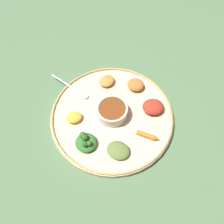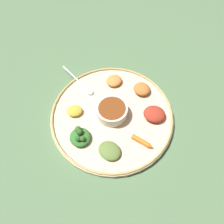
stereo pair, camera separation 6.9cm
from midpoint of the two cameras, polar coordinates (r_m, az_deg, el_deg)
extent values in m
plane|color=#4C6B47|center=(0.71, 2.74, -1.59)|extent=(2.40, 2.40, 0.00)
cylinder|color=#C6B293|center=(0.71, 2.77, -1.23)|extent=(0.42, 0.42, 0.02)
torus|color=tan|center=(0.70, 2.81, -0.74)|extent=(0.41, 0.41, 0.01)
cylinder|color=beige|center=(0.68, 2.87, -0.01)|extent=(0.10, 0.10, 0.04)
cylinder|color=brown|center=(0.67, 2.94, 0.75)|extent=(0.09, 0.09, 0.01)
ellipsoid|color=silver|center=(0.75, -3.75, 5.51)|extent=(0.03, 0.04, 0.01)
cylinder|color=silver|center=(0.79, -7.97, 9.35)|extent=(0.05, 0.14, 0.01)
ellipsoid|color=#2D6628|center=(0.65, -5.88, -7.25)|extent=(0.08, 0.08, 0.02)
sphere|color=#385623|center=(0.63, -5.18, -7.66)|extent=(0.02, 0.02, 0.02)
sphere|color=#23511E|center=(0.64, -5.97, -5.84)|extent=(0.02, 0.02, 0.02)
sphere|color=#23511E|center=(0.63, -6.31, -7.61)|extent=(0.02, 0.02, 0.02)
sphere|color=#385623|center=(0.64, -6.45, -5.02)|extent=(0.02, 0.02, 0.02)
cylinder|color=orange|center=(0.66, 10.94, -8.13)|extent=(0.02, 0.06, 0.02)
cone|color=orange|center=(0.66, 13.88, -9.68)|extent=(0.01, 0.02, 0.01)
ellipsoid|color=maroon|center=(0.70, 14.45, -0.79)|extent=(0.09, 0.09, 0.03)
ellipsoid|color=#567033|center=(0.63, 2.46, -10.98)|extent=(0.06, 0.07, 0.02)
ellipsoid|color=gold|center=(0.70, -7.65, 0.07)|extent=(0.07, 0.07, 0.02)
ellipsoid|color=#C67A38|center=(0.77, 3.15, 8.48)|extent=(0.08, 0.07, 0.02)
ellipsoid|color=#B2662D|center=(0.75, 10.90, 6.07)|extent=(0.06, 0.06, 0.03)
camera|label=1|loc=(0.03, -87.13, 4.90)|focal=32.91mm
camera|label=2|loc=(0.03, 92.87, -4.90)|focal=32.91mm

